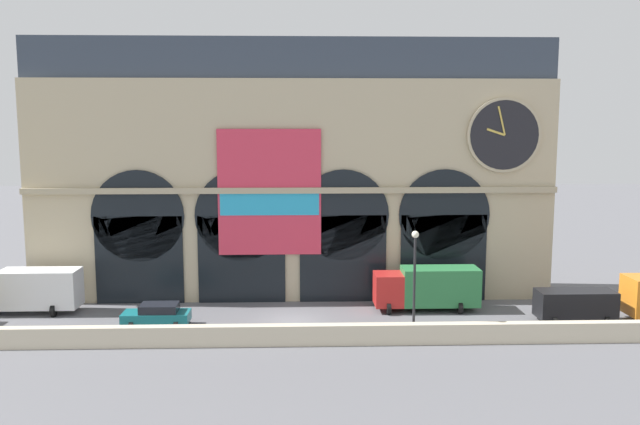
# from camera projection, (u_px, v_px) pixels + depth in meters

# --- Properties ---
(ground_plane) EXTENTS (200.00, 200.00, 0.00)m
(ground_plane) POSITION_uv_depth(u_px,v_px,m) (292.00, 321.00, 44.63)
(ground_plane) COLOR slate
(quay_parapet_wall) EXTENTS (90.00, 0.70, 1.27)m
(quay_parapet_wall) POSITION_uv_depth(u_px,v_px,m) (291.00, 335.00, 39.73)
(quay_parapet_wall) COLOR beige
(quay_parapet_wall) RESTS_ON ground
(station_building) EXTENTS (39.64, 5.59, 19.76)m
(station_building) POSITION_uv_depth(u_px,v_px,m) (293.00, 172.00, 50.83)
(station_building) COLOR #BCAD8C
(station_building) RESTS_ON ground
(box_truck_west) EXTENTS (7.50, 2.91, 3.12)m
(box_truck_west) POSITION_uv_depth(u_px,v_px,m) (27.00, 289.00, 46.44)
(box_truck_west) COLOR #28479E
(box_truck_west) RESTS_ON ground
(car_midwest) EXTENTS (4.40, 2.22, 1.55)m
(car_midwest) POSITION_uv_depth(u_px,v_px,m) (157.00, 315.00, 43.35)
(car_midwest) COLOR #19727A
(car_midwest) RESTS_ON ground
(box_truck_mideast) EXTENTS (7.50, 2.91, 3.12)m
(box_truck_mideast) POSITION_uv_depth(u_px,v_px,m) (428.00, 287.00, 47.11)
(box_truck_mideast) COLOR red
(box_truck_mideast) RESTS_ON ground
(van_east) EXTENTS (5.20, 2.48, 2.20)m
(van_east) POSITION_uv_depth(u_px,v_px,m) (575.00, 304.00, 44.28)
(van_east) COLOR black
(van_east) RESTS_ON ground
(street_lamp_quayside) EXTENTS (0.44, 0.44, 6.90)m
(street_lamp_quayside) POSITION_uv_depth(u_px,v_px,m) (415.00, 271.00, 40.27)
(street_lamp_quayside) COLOR black
(street_lamp_quayside) RESTS_ON ground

